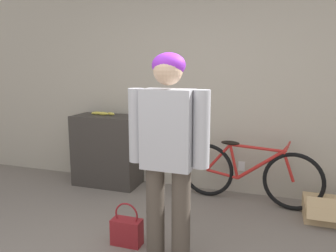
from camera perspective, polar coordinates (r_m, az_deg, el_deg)
wall_back at (r=4.17m, az=5.67°, el=6.46°), size 8.00×0.07×2.60m
side_shelf at (r=4.48m, az=-10.57°, el=-4.17°), size 0.86×0.45×0.94m
person at (r=2.49m, az=0.01°, el=-3.24°), size 0.64×0.24×1.68m
bicycle at (r=3.95m, az=13.70°, el=-8.03°), size 1.65×0.46×0.73m
banana at (r=4.44m, az=-11.23°, el=2.16°), size 0.36×0.10×0.04m
handbag at (r=3.09m, az=-7.19°, el=-17.62°), size 0.27×0.13×0.39m
cardboard_box at (r=3.90m, az=26.08°, el=-13.00°), size 0.48×0.51×0.28m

